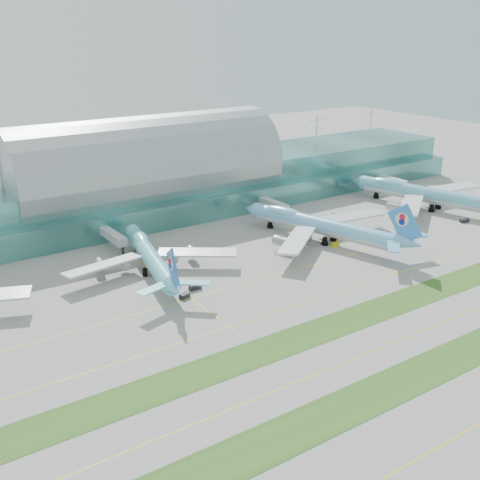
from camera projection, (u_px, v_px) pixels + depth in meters
ground at (350, 324)px, 169.10m from camera, size 700.00×700.00×0.00m
terminal at (145, 182)px, 264.34m from camera, size 340.00×69.10×36.00m
grass_strip_near at (431, 368)px, 147.34m from camera, size 420.00×12.00×0.08m
grass_strip_far at (345, 321)px, 170.64m from camera, size 420.00×12.00×0.08m
taxiline_b at (388, 345)px, 158.22m from camera, size 420.00×0.35×0.01m
taxiline_c at (309, 301)px, 183.08m from camera, size 420.00×0.35×0.01m
taxiline_d at (265, 278)px, 200.16m from camera, size 420.00×0.35×0.01m
airliner_b at (150, 255)px, 204.17m from camera, size 58.78×67.73×18.83m
airliner_c at (320, 224)px, 232.60m from camera, size 66.71×77.16×21.61m
airliner_d at (426, 194)px, 274.04m from camera, size 71.01×81.88×22.79m
gse_c at (185, 296)px, 185.24m from camera, size 3.71×2.76×1.52m
gse_d at (195, 287)px, 191.18m from camera, size 4.02×1.79×1.72m
gse_e at (336, 244)px, 228.51m from camera, size 3.82×2.52×1.52m
gse_f at (349, 233)px, 241.51m from camera, size 3.45×2.46×1.34m
gse_g at (464, 221)px, 256.51m from camera, size 4.27×2.73×1.52m
gse_h at (479, 207)px, 274.92m from camera, size 3.14×1.69×1.60m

